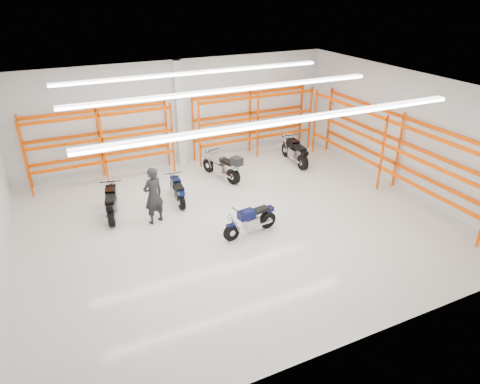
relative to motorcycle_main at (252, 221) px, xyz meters
name	(u,v)px	position (x,y,z in m)	size (l,w,h in m)	color
ground	(237,222)	(-0.16, 0.82, -0.46)	(14.00, 14.00, 0.00)	silver
room_shell	(236,130)	(-0.16, 0.84, 2.83)	(14.02, 12.02, 4.51)	silver
motorcycle_main	(252,221)	(0.00, 0.00, 0.00)	(1.98, 0.66, 0.98)	black
motorcycle_back_a	(112,203)	(-3.89, 3.06, 0.04)	(0.86, 2.15, 1.07)	black
motorcycle_back_b	(177,191)	(-1.51, 3.13, -0.01)	(0.64, 1.94, 0.95)	black
motorcycle_back_c	(224,166)	(0.82, 4.24, 0.11)	(1.04, 2.28, 1.19)	black
motorcycle_back_d	(295,152)	(4.37, 4.43, 0.08)	(0.77, 2.32, 1.14)	black
standing_man	(153,196)	(-2.66, 2.03, 0.55)	(0.73, 0.48, 2.01)	black
structural_column	(180,114)	(-0.16, 6.64, 1.79)	(0.32, 0.32, 4.50)	white
pallet_racking_back_left	(101,138)	(-3.56, 6.30, 1.33)	(5.67, 0.87, 3.00)	#FF4000
pallet_racking_back_right	(254,117)	(3.24, 6.30, 1.33)	(5.67, 0.87, 3.00)	#FF4000
pallet_racking_side	(392,144)	(6.32, 0.82, 1.36)	(0.87, 9.07, 3.00)	#FF4000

